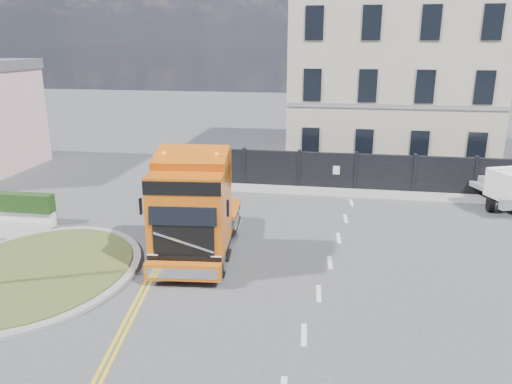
# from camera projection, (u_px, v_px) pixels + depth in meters

# --- Properties ---
(ground) EXTENTS (120.00, 120.00, 0.00)m
(ground) POSITION_uv_depth(u_px,v_px,m) (252.00, 252.00, 18.88)
(ground) COLOR #424244
(ground) RESTS_ON ground
(traffic_island) EXTENTS (6.80, 6.80, 0.17)m
(traffic_island) POSITION_uv_depth(u_px,v_px,m) (36.00, 271.00, 17.14)
(traffic_island) COLOR gray
(traffic_island) RESTS_ON ground
(hoarding_fence) EXTENTS (18.80, 0.25, 2.00)m
(hoarding_fence) POSITION_uv_depth(u_px,v_px,m) (405.00, 174.00, 26.04)
(hoarding_fence) COLOR black
(hoarding_fence) RESTS_ON ground
(georgian_building) EXTENTS (12.30, 10.30, 12.80)m
(georgian_building) POSITION_uv_depth(u_px,v_px,m) (389.00, 72.00, 31.81)
(georgian_building) COLOR beige
(georgian_building) RESTS_ON ground
(pavement_far) EXTENTS (20.00, 1.60, 0.12)m
(pavement_far) POSITION_uv_depth(u_px,v_px,m) (394.00, 196.00, 25.55)
(pavement_far) COLOR gray
(pavement_far) RESTS_ON ground
(truck) EXTENTS (3.13, 6.89, 4.00)m
(truck) POSITION_uv_depth(u_px,v_px,m) (195.00, 212.00, 17.86)
(truck) COLOR black
(truck) RESTS_ON ground
(flatbed_pickup) EXTENTS (3.62, 5.32, 2.02)m
(flatbed_pickup) POSITION_uv_depth(u_px,v_px,m) (511.00, 187.00, 23.46)
(flatbed_pickup) COLOR gray
(flatbed_pickup) RESTS_ON ground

